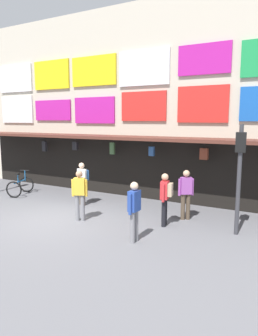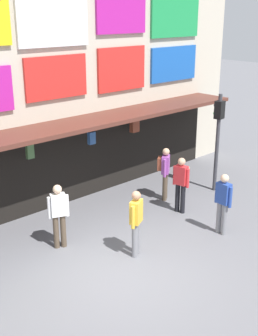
% 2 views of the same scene
% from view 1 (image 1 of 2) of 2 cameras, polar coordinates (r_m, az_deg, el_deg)
% --- Properties ---
extents(ground_plane, '(80.00, 80.00, 0.00)m').
position_cam_1_polar(ground_plane, '(11.05, -12.77, -8.98)').
color(ground_plane, slate).
extents(shopfront, '(18.00, 2.60, 8.00)m').
position_cam_1_polar(shopfront, '(14.26, -0.76, 11.35)').
color(shopfront, beige).
rests_on(shopfront, ground).
extents(traffic_light_far, '(0.31, 0.34, 3.20)m').
position_cam_1_polar(traffic_light_far, '(9.45, 19.44, 1.04)').
color(traffic_light_far, '#38383D').
rests_on(traffic_light_far, ground).
extents(bicycle_parked, '(1.07, 1.33, 1.05)m').
position_cam_1_polar(bicycle_parked, '(14.82, -19.09, -3.12)').
color(bicycle_parked, black).
rests_on(bicycle_parked, ground).
extents(pedestrian_in_white, '(0.40, 0.52, 1.68)m').
position_cam_1_polar(pedestrian_in_white, '(9.91, 6.62, -4.98)').
color(pedestrian_in_white, black).
rests_on(pedestrian_in_white, ground).
extents(pedestrian_in_purple, '(0.48, 0.47, 1.68)m').
position_cam_1_polar(pedestrian_in_purple, '(10.67, 10.24, -4.06)').
color(pedestrian_in_purple, brown).
rests_on(pedestrian_in_purple, ground).
extents(pedestrian_in_green, '(0.24, 0.53, 1.68)m').
position_cam_1_polar(pedestrian_in_green, '(8.59, 0.95, -7.33)').
color(pedestrian_in_green, gray).
rests_on(pedestrian_in_green, ground).
extents(pedestrian_in_blue, '(0.48, 0.36, 1.68)m').
position_cam_1_polar(pedestrian_in_blue, '(10.49, -8.94, -4.45)').
color(pedestrian_in_blue, gray).
rests_on(pedestrian_in_blue, ground).
extents(pedestrian_in_black, '(0.49, 0.45, 1.68)m').
position_cam_1_polar(pedestrian_in_black, '(12.39, -8.44, -2.23)').
color(pedestrian_in_black, brown).
rests_on(pedestrian_in_black, ground).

